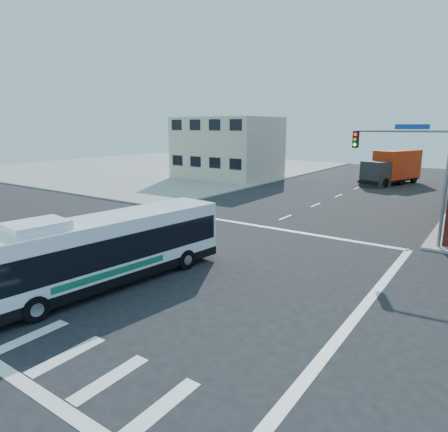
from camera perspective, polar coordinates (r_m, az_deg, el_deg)
The scene contains 6 objects.
ground at distance 20.66m, azimuth -7.60°, elevation -6.87°, with size 120.00×120.00×0.00m, color black.
sidewalk_nw at distance 69.30m, azimuth -9.52°, elevation 6.95°, with size 50.00×50.00×0.15m, color gray.
building_west at distance 53.69m, azimuth 0.53°, elevation 9.68°, with size 12.06×10.06×8.00m.
signal_mast_ne at distance 25.30m, azimuth 25.50°, elevation 7.18°, with size 7.91×1.13×8.07m.
transit_bus at distance 18.21m, azimuth -16.54°, elevation -4.53°, with size 3.85×11.65×3.39m.
box_truck at distance 52.07m, azimuth 22.82°, elevation 6.33°, with size 5.41×9.29×4.02m.
Camera 1 is at (13.26, -14.26, 6.91)m, focal length 32.00 mm.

